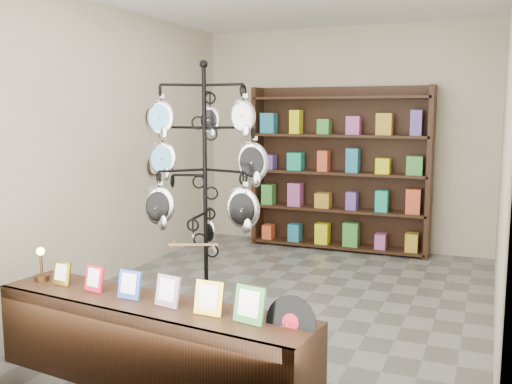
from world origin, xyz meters
TOP-DOWN VIEW (x-y plane):
  - ground at (0.00, 0.00)m, footprint 5.00×5.00m
  - room_envelope at (0.00, 0.00)m, footprint 5.00×5.00m
  - display_tree at (-0.50, -0.63)m, footprint 1.23×1.22m
  - front_shelf at (-0.19, -2.06)m, footprint 2.44×0.74m
  - back_shelving at (0.00, 2.30)m, footprint 2.42×0.36m
  - wall_clocks at (-1.97, 0.80)m, footprint 0.03×0.24m

SIDE VIEW (x-z plane):
  - ground at x=0.00m, z-range 0.00..0.00m
  - front_shelf at x=-0.19m, z-range -0.13..0.72m
  - back_shelving at x=0.00m, z-range -0.07..2.13m
  - display_tree at x=-0.50m, z-range 0.18..2.50m
  - wall_clocks at x=-1.97m, z-range 1.08..1.92m
  - room_envelope at x=0.00m, z-range -0.65..4.35m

